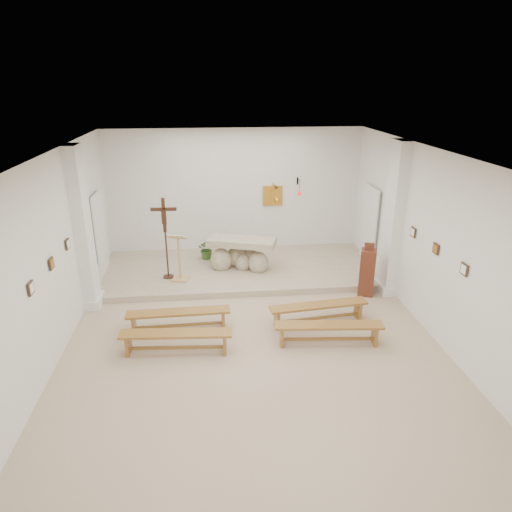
{
  "coord_description": "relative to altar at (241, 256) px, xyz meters",
  "views": [
    {
      "loc": [
        -0.73,
        -7.4,
        4.67
      ],
      "look_at": [
        0.23,
        1.6,
        1.17
      ],
      "focal_mm": 32.0,
      "sensor_mm": 36.0,
      "label": 1
    }
  ],
  "objects": [
    {
      "name": "bench_right_second",
      "position": [
        1.38,
        -3.55,
        -0.17
      ],
      "size": [
        2.04,
        0.5,
        0.43
      ],
      "rotation": [
        0.0,
        0.0,
        -0.09
      ],
      "color": "olive",
      "rests_on": "ground"
    },
    {
      "name": "ceiling",
      "position": [
        -0.03,
        -3.41,
        3.0
      ],
      "size": [
        7.0,
        10.0,
        0.02
      ],
      "primitive_type": "cube",
      "color": "silver",
      "rests_on": "wall_back"
    },
    {
      "name": "crucifix_stand",
      "position": [
        -1.81,
        -0.4,
        0.81
      ],
      "size": [
        0.6,
        0.26,
        1.99
      ],
      "rotation": [
        0.0,
        0.0,
        -0.03
      ],
      "color": "#3B1F12",
      "rests_on": "sanctuary_platform"
    },
    {
      "name": "donation_pedestal",
      "position": [
        2.79,
        -1.53,
        0.07
      ],
      "size": [
        0.44,
        0.44,
        1.27
      ],
      "rotation": [
        0.0,
        0.0,
        -0.35
      ],
      "color": "#5C301A",
      "rests_on": "ground"
    },
    {
      "name": "radiator_right",
      "position": [
        3.4,
        -0.71,
        -0.22
      ],
      "size": [
        0.1,
        0.85,
        0.52
      ],
      "primitive_type": "cube",
      "color": "silver",
      "rests_on": "ground"
    },
    {
      "name": "bench_left_second",
      "position": [
        -1.44,
        -3.55,
        -0.17
      ],
      "size": [
        2.04,
        0.47,
        0.43
      ],
      "rotation": [
        0.0,
        0.0,
        -0.07
      ],
      "color": "olive",
      "rests_on": "ground"
    },
    {
      "name": "wall_back",
      "position": [
        -0.03,
        1.58,
        1.26
      ],
      "size": [
        7.0,
        0.02,
        3.5
      ],
      "primitive_type": "cube",
      "color": "silver",
      "rests_on": "ground"
    },
    {
      "name": "bench_right_front",
      "position": [
        1.38,
        -2.73,
        -0.17
      ],
      "size": [
        2.05,
        0.55,
        0.43
      ],
      "rotation": [
        0.0,
        0.0,
        0.11
      ],
      "color": "olive",
      "rests_on": "ground"
    },
    {
      "name": "pilaster_left",
      "position": [
        -3.4,
        -1.41,
        1.26
      ],
      "size": [
        0.26,
        0.55,
        3.5
      ],
      "primitive_type": "cube",
      "color": "white",
      "rests_on": "ground"
    },
    {
      "name": "pilaster_right",
      "position": [
        3.34,
        -1.41,
        1.26
      ],
      "size": [
        0.26,
        0.55,
        3.5
      ],
      "primitive_type": "cube",
      "color": "white",
      "rests_on": "ground"
    },
    {
      "name": "wall_left",
      "position": [
        -3.52,
        -3.41,
        1.26
      ],
      "size": [
        0.02,
        10.0,
        3.5
      ],
      "primitive_type": "cube",
      "color": "silver",
      "rests_on": "ground"
    },
    {
      "name": "gold_wall_relief",
      "position": [
        1.02,
        1.55,
        1.16
      ],
      "size": [
        0.55,
        0.04,
        0.55
      ],
      "primitive_type": "cube",
      "color": "gold",
      "rests_on": "wall_back"
    },
    {
      "name": "ground",
      "position": [
        -0.03,
        -3.41,
        -0.49
      ],
      "size": [
        7.0,
        10.0,
        0.0
      ],
      "primitive_type": "cube",
      "color": "tan",
      "rests_on": "ground"
    },
    {
      "name": "station_frame_left_rear",
      "position": [
        -3.5,
        -2.21,
        1.23
      ],
      "size": [
        0.03,
        0.2,
        0.2
      ],
      "primitive_type": "cube",
      "color": "#382718",
      "rests_on": "wall_left"
    },
    {
      "name": "station_frame_right_front",
      "position": [
        3.44,
        -4.21,
        1.23
      ],
      "size": [
        0.03,
        0.2,
        0.2
      ],
      "primitive_type": "cube",
      "color": "#382718",
      "rests_on": "wall_right"
    },
    {
      "name": "sanctuary_lamp",
      "position": [
        1.72,
        1.3,
        1.32
      ],
      "size": [
        0.11,
        0.36,
        0.44
      ],
      "color": "black",
      "rests_on": "wall_back"
    },
    {
      "name": "sanctuary_platform",
      "position": [
        -0.03,
        0.09,
        -0.41
      ],
      "size": [
        6.98,
        3.0,
        0.15
      ],
      "primitive_type": "cube",
      "color": "#BCAC90",
      "rests_on": "ground"
    },
    {
      "name": "wall_right",
      "position": [
        3.46,
        -3.41,
        1.26
      ],
      "size": [
        0.02,
        10.0,
        3.5
      ],
      "primitive_type": "cube",
      "color": "silver",
      "rests_on": "ground"
    },
    {
      "name": "lectern",
      "position": [
        -1.52,
        -0.58,
        0.26
      ],
      "size": [
        0.49,
        0.44,
        1.2
      ],
      "rotation": [
        0.0,
        0.0,
        -0.24
      ],
      "color": "tan",
      "rests_on": "sanctuary_platform"
    },
    {
      "name": "radiator_left",
      "position": [
        -3.46,
        -0.71,
        -0.22
      ],
      "size": [
        0.1,
        0.85,
        0.52
      ],
      "primitive_type": "cube",
      "color": "silver",
      "rests_on": "ground"
    },
    {
      "name": "altar",
      "position": [
        0.0,
        0.0,
        0.0
      ],
      "size": [
        1.82,
        1.13,
        0.88
      ],
      "rotation": [
        0.0,
        0.0,
        -0.3
      ],
      "color": "beige",
      "rests_on": "sanctuary_platform"
    },
    {
      "name": "station_frame_right_rear",
      "position": [
        3.44,
        -2.21,
        1.23
      ],
      "size": [
        0.03,
        0.2,
        0.2
      ],
      "primitive_type": "cube",
      "color": "#382718",
      "rests_on": "wall_right"
    },
    {
      "name": "station_frame_right_mid",
      "position": [
        3.44,
        -3.21,
        1.23
      ],
      "size": [
        0.03,
        0.2,
        0.2
      ],
      "primitive_type": "cube",
      "color": "#382718",
      "rests_on": "wall_right"
    },
    {
      "name": "potted_plant",
      "position": [
        -0.86,
        0.78,
        -0.06
      ],
      "size": [
        0.56,
        0.51,
        0.55
      ],
      "primitive_type": "imported",
      "rotation": [
        0.0,
        0.0,
        0.18
      ],
      "color": "#376127",
      "rests_on": "sanctuary_platform"
    },
    {
      "name": "station_frame_left_front",
      "position": [
        -3.5,
        -4.21,
        1.23
      ],
      "size": [
        0.03,
        0.2,
        0.2
      ],
      "primitive_type": "cube",
      "color": "#382718",
      "rests_on": "wall_left"
    },
    {
      "name": "bench_left_front",
      "position": [
        -1.44,
        -2.73,
        -0.17
      ],
      "size": [
        2.03,
        0.37,
        0.43
      ],
      "rotation": [
        0.0,
        0.0,
        0.02
      ],
      "color": "olive",
      "rests_on": "ground"
    },
    {
      "name": "station_frame_left_mid",
      "position": [
        -3.5,
        -3.21,
        1.23
      ],
      "size": [
        0.03,
        0.2,
        0.2
      ],
      "primitive_type": "cube",
      "color": "#382718",
      "rests_on": "wall_left"
    }
  ]
}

